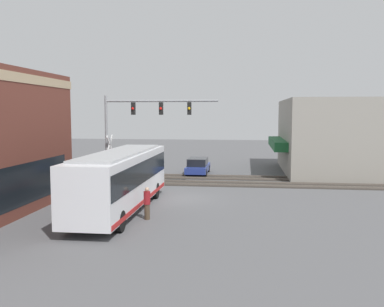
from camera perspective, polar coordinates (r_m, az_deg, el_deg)
ground_plane at (r=27.23m, az=-1.41°, el=-6.07°), size 120.00×120.00×0.00m
shop_building at (r=41.11m, az=17.20°, el=2.23°), size 13.97×8.54×6.64m
city_bus at (r=23.92m, az=-9.43°, el=-3.28°), size 11.79×2.59×3.33m
traffic_signal_gantry at (r=31.50m, az=-6.88°, el=4.64°), size 0.42×8.36×6.69m
crossing_signal at (r=32.34m, az=-10.88°, el=-0.23°), size 1.41×1.18×3.81m
rail_track_near at (r=33.07m, az=0.15°, el=-3.97°), size 2.60×60.00×0.15m
rail_track_far at (r=36.21m, az=0.77°, el=-3.15°), size 2.60×60.00×0.15m
parked_car_blue at (r=38.05m, az=0.80°, el=-1.74°), size 4.82×1.82×1.45m
pedestrian_at_crossing at (r=32.87m, az=-8.22°, el=-2.50°), size 0.34×0.34×1.81m
pedestrian_near_bus at (r=22.06m, az=-6.02°, el=-6.59°), size 0.34×0.34×1.67m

